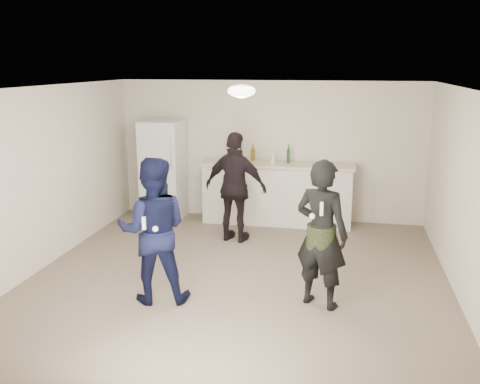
% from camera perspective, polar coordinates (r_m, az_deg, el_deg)
% --- Properties ---
extents(floor, '(6.00, 6.00, 0.00)m').
position_cam_1_polar(floor, '(7.18, -0.31, -9.33)').
color(floor, '#6B5B4C').
rests_on(floor, ground).
extents(ceiling, '(6.00, 6.00, 0.00)m').
position_cam_1_polar(ceiling, '(6.62, -0.34, 11.03)').
color(ceiling, silver).
rests_on(ceiling, wall_back).
extents(wall_back, '(6.00, 0.00, 6.00)m').
position_cam_1_polar(wall_back, '(9.69, 3.20, 4.41)').
color(wall_back, beige).
rests_on(wall_back, floor).
extents(wall_front, '(6.00, 0.00, 6.00)m').
position_cam_1_polar(wall_front, '(4.03, -8.91, -9.18)').
color(wall_front, beige).
rests_on(wall_front, floor).
extents(wall_left, '(0.00, 6.00, 6.00)m').
position_cam_1_polar(wall_left, '(7.80, -20.54, 1.29)').
color(wall_left, beige).
rests_on(wall_left, floor).
extents(wall_right, '(0.00, 6.00, 6.00)m').
position_cam_1_polar(wall_right, '(6.82, 22.97, -0.62)').
color(wall_right, beige).
rests_on(wall_right, floor).
extents(counter, '(2.60, 0.56, 1.05)m').
position_cam_1_polar(counter, '(9.49, 3.98, -0.27)').
color(counter, silver).
rests_on(counter, floor).
extents(counter_top, '(2.68, 0.64, 0.04)m').
position_cam_1_polar(counter_top, '(9.38, 4.04, 2.96)').
color(counter_top, beige).
rests_on(counter_top, counter).
extents(fridge, '(0.70, 0.70, 1.80)m').
position_cam_1_polar(fridge, '(9.81, -8.20, 2.32)').
color(fridge, silver).
rests_on(fridge, floor).
extents(fridge_handle, '(0.02, 0.02, 0.60)m').
position_cam_1_polar(fridge_handle, '(9.31, -7.39, 4.24)').
color(fridge_handle, silver).
rests_on(fridge_handle, fridge).
extents(ceiling_dome, '(0.36, 0.36, 0.16)m').
position_cam_1_polar(ceiling_dome, '(6.91, 0.16, 10.72)').
color(ceiling_dome, white).
rests_on(ceiling_dome, ceiling).
extents(shaker, '(0.08, 0.08, 0.17)m').
position_cam_1_polar(shaker, '(9.47, -1.21, 3.74)').
color(shaker, '#AEAFB3').
rests_on(shaker, counter_top).
extents(man, '(0.98, 0.85, 1.75)m').
position_cam_1_polar(man, '(6.39, -9.24, -4.08)').
color(man, '#0F1540').
rests_on(man, floor).
extents(woman, '(0.76, 0.64, 1.76)m').
position_cam_1_polar(woman, '(6.24, 8.68, -4.46)').
color(woman, black).
rests_on(woman, floor).
extents(camo_shorts, '(0.34, 0.34, 0.28)m').
position_cam_1_polar(camo_shorts, '(6.25, 8.67, -4.72)').
color(camo_shorts, '#2C391A').
rests_on(camo_shorts, woman).
extents(spectator, '(1.10, 0.64, 1.76)m').
position_cam_1_polar(spectator, '(8.45, -0.47, 0.48)').
color(spectator, black).
rests_on(spectator, floor).
extents(remote_man, '(0.04, 0.04, 0.15)m').
position_cam_1_polar(remote_man, '(6.09, -10.20, -3.29)').
color(remote_man, white).
rests_on(remote_man, man).
extents(nunchuk_man, '(0.07, 0.07, 0.07)m').
position_cam_1_polar(nunchuk_man, '(6.10, -9.02, -3.91)').
color(nunchuk_man, white).
rests_on(nunchuk_man, man).
extents(remote_woman, '(0.04, 0.04, 0.15)m').
position_cam_1_polar(remote_woman, '(5.90, 8.70, -1.78)').
color(remote_woman, silver).
rests_on(remote_woman, woman).
extents(nunchuk_woman, '(0.07, 0.07, 0.07)m').
position_cam_1_polar(nunchuk_woman, '(5.96, 7.71, -2.59)').
color(nunchuk_woman, silver).
rests_on(nunchuk_woman, woman).
extents(bottle_cluster, '(1.07, 0.39, 0.25)m').
position_cam_1_polar(bottle_cluster, '(9.37, 1.59, 3.76)').
color(bottle_cluster, '#164F17').
rests_on(bottle_cluster, counter_top).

